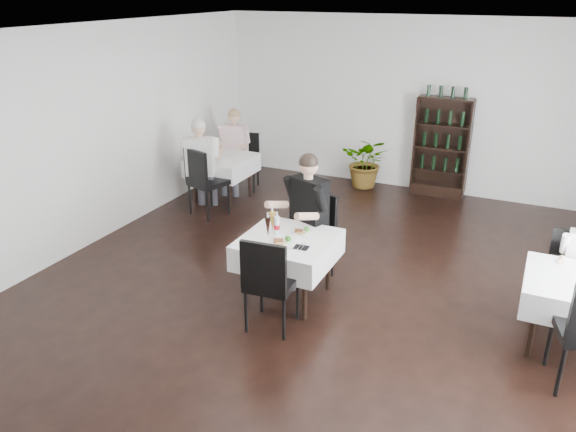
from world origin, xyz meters
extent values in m
plane|color=black|center=(0.00, 0.00, 0.00)|extent=(9.00, 9.00, 0.00)
plane|color=white|center=(0.00, 0.00, 3.00)|extent=(9.00, 9.00, 0.00)
plane|color=white|center=(0.00, 4.50, 1.50)|extent=(7.00, 0.00, 7.00)
plane|color=white|center=(-3.50, 0.00, 1.50)|extent=(0.00, 9.00, 9.00)
cube|color=black|center=(0.60, 4.32, 0.10)|extent=(0.90, 0.28, 0.20)
cylinder|color=black|center=(-0.67, -0.36, 0.35)|extent=(0.06, 0.06, 0.71)
cylinder|color=black|center=(-0.67, 0.36, 0.35)|extent=(0.06, 0.06, 0.71)
cylinder|color=black|center=(0.07, -0.36, 0.35)|extent=(0.06, 0.06, 0.71)
cylinder|color=black|center=(0.07, 0.36, 0.35)|extent=(0.06, 0.06, 0.71)
cube|color=black|center=(-0.30, 0.00, 0.73)|extent=(0.85, 0.85, 0.04)
cube|color=white|center=(-0.30, 0.00, 0.62)|extent=(1.03, 1.03, 0.30)
cylinder|color=black|center=(-3.04, 2.16, 0.35)|extent=(0.06, 0.06, 0.71)
cylinder|color=black|center=(-3.04, 2.84, 0.35)|extent=(0.06, 0.06, 0.71)
cylinder|color=black|center=(-2.36, 2.16, 0.35)|extent=(0.06, 0.06, 0.71)
cylinder|color=black|center=(-2.36, 2.84, 0.35)|extent=(0.06, 0.06, 0.71)
cube|color=black|center=(-2.70, 2.50, 0.73)|extent=(0.80, 0.80, 0.04)
cube|color=white|center=(-2.70, 2.50, 0.62)|extent=(0.98, 0.98, 0.30)
cylinder|color=black|center=(2.36, -0.04, 0.35)|extent=(0.06, 0.06, 0.71)
cylinder|color=black|center=(2.36, 0.64, 0.35)|extent=(0.06, 0.06, 0.71)
cube|color=white|center=(2.70, 0.30, 0.62)|extent=(0.98, 0.98, 0.30)
imported|color=#285E20|center=(-0.67, 4.20, 0.47)|extent=(0.91, 0.80, 0.95)
cylinder|color=black|center=(-0.56, 0.46, 0.25)|extent=(0.04, 0.04, 0.49)
cylinder|color=black|center=(-0.41, 0.86, 0.25)|extent=(0.04, 0.04, 0.49)
cylinder|color=black|center=(-0.16, 0.31, 0.25)|extent=(0.04, 0.04, 0.49)
cylinder|color=black|center=(-0.01, 0.71, 0.25)|extent=(0.04, 0.04, 0.49)
cube|color=black|center=(-0.29, 0.58, 0.52)|extent=(0.63, 0.63, 0.07)
cube|color=black|center=(-0.21, 0.79, 0.81)|extent=(0.48, 0.22, 0.53)
cylinder|color=black|center=(-0.01, -0.39, 0.25)|extent=(0.04, 0.04, 0.49)
cylinder|color=black|center=(0.03, -0.82, 0.25)|extent=(0.04, 0.04, 0.49)
cylinder|color=black|center=(-0.43, -0.42, 0.25)|extent=(0.04, 0.04, 0.49)
cylinder|color=black|center=(-0.40, -0.85, 0.25)|extent=(0.04, 0.04, 0.49)
cube|color=black|center=(-0.20, -0.62, 0.52)|extent=(0.53, 0.53, 0.07)
cube|color=black|center=(-0.18, -0.84, 0.81)|extent=(0.49, 0.09, 0.54)
cylinder|color=black|center=(-2.76, 2.92, 0.23)|extent=(0.04, 0.04, 0.45)
cylinder|color=black|center=(-2.87, 3.30, 0.23)|extent=(0.04, 0.04, 0.45)
cylinder|color=black|center=(-2.39, 3.03, 0.23)|extent=(0.04, 0.04, 0.45)
cylinder|color=black|center=(-2.50, 3.41, 0.23)|extent=(0.04, 0.04, 0.45)
cube|color=black|center=(-2.63, 3.17, 0.48)|extent=(0.56, 0.56, 0.07)
cube|color=black|center=(-2.69, 3.36, 0.75)|extent=(0.45, 0.17, 0.49)
cylinder|color=black|center=(-2.28, 1.98, 0.25)|extent=(0.04, 0.04, 0.51)
cylinder|color=black|center=(-2.41, 1.56, 0.25)|extent=(0.04, 0.04, 0.51)
cylinder|color=black|center=(-2.70, 2.12, 0.25)|extent=(0.04, 0.04, 0.51)
cylinder|color=black|center=(-2.83, 1.70, 0.25)|extent=(0.04, 0.04, 0.51)
cube|color=black|center=(-2.56, 1.84, 0.54)|extent=(0.64, 0.64, 0.08)
cube|color=black|center=(-2.63, 1.62, 0.84)|extent=(0.50, 0.21, 0.55)
cylinder|color=black|center=(2.42, 0.65, 0.22)|extent=(0.04, 0.04, 0.45)
cylinder|color=black|center=(2.45, 1.04, 0.22)|extent=(0.04, 0.04, 0.45)
cube|color=black|center=(2.63, 0.83, 0.48)|extent=(0.48, 0.48, 0.07)
cube|color=black|center=(2.65, 1.03, 0.74)|extent=(0.45, 0.08, 0.49)
cylinder|color=black|center=(2.52, -0.12, 0.26)|extent=(0.04, 0.04, 0.53)
cylinder|color=black|center=(2.63, -0.56, 0.26)|extent=(0.04, 0.04, 0.53)
cube|color=#3C3C43|center=(-0.48, 0.45, 0.63)|extent=(0.32, 0.50, 0.16)
cylinder|color=#3C3C43|center=(-0.55, 0.26, 0.27)|extent=(0.12, 0.12, 0.55)
cube|color=#3C3C43|center=(-0.27, 0.36, 0.63)|extent=(0.32, 0.50, 0.16)
cylinder|color=#3C3C43|center=(-0.35, 0.18, 0.27)|extent=(0.12, 0.12, 0.55)
cube|color=black|center=(-0.30, 0.60, 1.00)|extent=(0.51, 0.39, 0.62)
cylinder|color=tan|center=(-0.65, 0.42, 0.97)|extent=(0.21, 0.36, 0.17)
cylinder|color=tan|center=(-0.17, 0.23, 0.97)|extent=(0.21, 0.36, 0.17)
sphere|color=tan|center=(-0.30, 0.58, 1.47)|extent=(0.24, 0.24, 0.24)
sphere|color=black|center=(-0.30, 0.58, 1.50)|extent=(0.24, 0.24, 0.24)
cube|color=#3C3C43|center=(-2.83, 2.88, 0.57)|extent=(0.22, 0.45, 0.14)
cylinder|color=#3C3C43|center=(-2.79, 2.70, 0.25)|extent=(0.11, 0.11, 0.50)
cube|color=#3C3C43|center=(-2.63, 2.92, 0.57)|extent=(0.22, 0.45, 0.14)
cylinder|color=#3C3C43|center=(-2.59, 2.74, 0.25)|extent=(0.11, 0.11, 0.50)
cube|color=beige|center=(-2.76, 3.09, 0.91)|extent=(0.44, 0.30, 0.56)
cylinder|color=tan|center=(-2.94, 2.77, 0.89)|extent=(0.14, 0.33, 0.16)
cylinder|color=tan|center=(-2.48, 2.86, 0.89)|extent=(0.14, 0.33, 0.16)
sphere|color=tan|center=(-2.76, 3.07, 1.33)|extent=(0.21, 0.21, 0.21)
sphere|color=olive|center=(-2.76, 3.07, 1.37)|extent=(0.21, 0.21, 0.21)
cube|color=#3C3C43|center=(-2.64, 2.04, 0.60)|extent=(0.30, 0.48, 0.15)
cylinder|color=#3C3C43|center=(-2.71, 2.23, 0.26)|extent=(0.12, 0.12, 0.53)
cube|color=#3C3C43|center=(-2.84, 1.97, 0.60)|extent=(0.30, 0.48, 0.15)
cylinder|color=#3C3C43|center=(-2.91, 2.15, 0.26)|extent=(0.12, 0.12, 0.53)
cube|color=silver|center=(-2.67, 1.81, 0.96)|extent=(0.49, 0.38, 0.59)
cylinder|color=tan|center=(-2.54, 2.17, 0.94)|extent=(0.20, 0.34, 0.17)
cylinder|color=tan|center=(-3.00, 2.00, 0.94)|extent=(0.20, 0.34, 0.17)
sphere|color=tan|center=(-2.68, 1.83, 1.41)|extent=(0.23, 0.23, 0.23)
sphere|color=beige|center=(-2.68, 1.83, 1.45)|extent=(0.23, 0.23, 0.23)
cube|color=#3C3C43|center=(2.66, 0.79, 0.49)|extent=(0.14, 0.37, 0.12)
cylinder|color=#3C3C43|center=(2.65, 0.63, 0.21)|extent=(0.10, 0.10, 0.43)
cylinder|color=tan|center=(2.54, 0.72, 0.76)|extent=(0.08, 0.27, 0.14)
cube|color=white|center=(-0.22, 0.19, 0.78)|extent=(0.25, 0.25, 0.02)
cube|color=#512917|center=(-0.25, 0.18, 0.80)|extent=(0.11, 0.10, 0.02)
sphere|color=#357E21|center=(-0.16, 0.23, 0.81)|extent=(0.05, 0.05, 0.05)
cube|color=olive|center=(-0.20, 0.14, 0.79)|extent=(0.09, 0.08, 0.02)
cube|color=white|center=(-0.31, -0.16, 0.78)|extent=(0.33, 0.33, 0.02)
cube|color=#512917|center=(-0.34, -0.18, 0.80)|extent=(0.13, 0.12, 0.03)
sphere|color=#357E21|center=(-0.24, -0.12, 0.82)|extent=(0.06, 0.06, 0.06)
cube|color=olive|center=(-0.28, -0.22, 0.80)|extent=(0.10, 0.08, 0.02)
cone|color=black|center=(-0.52, -0.07, 0.89)|extent=(0.07, 0.07, 0.24)
cylinder|color=silver|center=(-0.52, -0.07, 1.04)|extent=(0.02, 0.02, 0.06)
cone|color=gold|center=(-0.54, 0.07, 0.90)|extent=(0.07, 0.07, 0.25)
cylinder|color=silver|center=(-0.54, 0.07, 1.06)|extent=(0.02, 0.02, 0.06)
cylinder|color=silver|center=(-0.46, 0.03, 0.88)|extent=(0.07, 0.07, 0.22)
cylinder|color=#A90916|center=(-0.46, 0.03, 0.87)|extent=(0.07, 0.07, 0.06)
cylinder|color=silver|center=(-0.46, 0.03, 1.02)|extent=(0.03, 0.03, 0.06)
cube|color=black|center=(-0.06, -0.18, 0.77)|extent=(0.17, 0.14, 0.01)
cylinder|color=silver|center=(-0.08, -0.18, 0.78)|extent=(0.02, 0.18, 0.01)
cylinder|color=silver|center=(-0.04, -0.18, 0.78)|extent=(0.03, 0.18, 0.01)
camera|label=1|loc=(2.16, -5.28, 3.44)|focal=35.00mm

